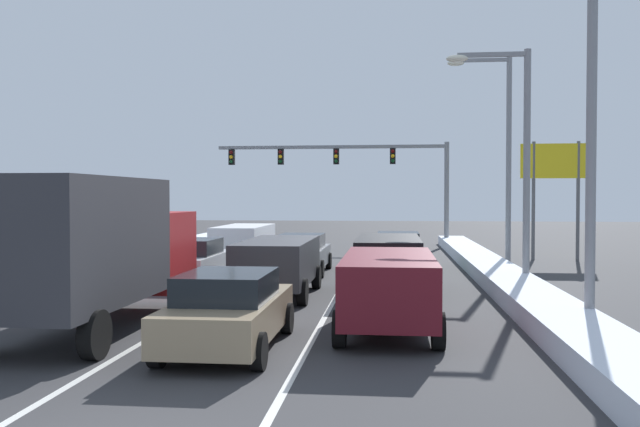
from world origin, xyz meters
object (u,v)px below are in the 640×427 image
suv_maroon_right_lane_nearest (389,285)px  sedan_silver_left_lane_second (193,261)px  suv_charcoal_center_lane_second (278,262)px  traffic_light_gantry (358,164)px  suv_black_right_lane_second (388,258)px  roadside_sign_right (556,174)px  sedan_tan_center_lane_nearest (229,310)px  street_lamp_right_far (500,142)px  sedan_gray_center_lane_third (302,253)px  sedan_green_right_lane_third (398,250)px  box_truck_left_lane_nearest (94,245)px  street_lamp_right_near (575,106)px  suv_white_left_lane_third (244,240)px  street_lamp_right_mid (515,145)px

suv_maroon_right_lane_nearest → sedan_silver_left_lane_second: suv_maroon_right_lane_nearest is taller
suv_charcoal_center_lane_second → sedan_silver_left_lane_second: bearing=141.9°
sedan_silver_left_lane_second → traffic_light_gantry: (4.75, 18.04, 4.12)m
suv_black_right_lane_second → roadside_sign_right: 13.53m
suv_black_right_lane_second → sedan_tan_center_lane_nearest: suv_black_right_lane_second is taller
sedan_silver_left_lane_second → street_lamp_right_far: size_ratio=0.51×
suv_charcoal_center_lane_second → sedan_gray_center_lane_third: 5.96m
sedan_green_right_lane_third → roadside_sign_right: roadside_sign_right is taller
box_truck_left_lane_nearest → street_lamp_right_far: size_ratio=0.82×
suv_charcoal_center_lane_second → street_lamp_right_near: street_lamp_right_near is taller
suv_black_right_lane_second → sedan_silver_left_lane_second: bearing=169.9°
suv_charcoal_center_lane_second → roadside_sign_right: (10.91, 12.25, 3.00)m
suv_black_right_lane_second → suv_white_left_lane_third: size_ratio=1.00×
sedan_gray_center_lane_third → traffic_light_gantry: traffic_light_gantry is taller
suv_maroon_right_lane_nearest → sedan_gray_center_lane_third: bearing=107.4°
box_truck_left_lane_nearest → street_lamp_right_far: street_lamp_right_far is taller
suv_maroon_right_lane_nearest → street_lamp_right_far: 15.20m
street_lamp_right_mid → suv_maroon_right_lane_nearest: bearing=-118.9°
suv_black_right_lane_second → sedan_gray_center_lane_third: size_ratio=1.09×
sedan_silver_left_lane_second → street_lamp_right_near: 13.53m
street_lamp_right_far → box_truck_left_lane_nearest: bearing=-127.0°
street_lamp_right_near → street_lamp_right_mid: bearing=90.6°
street_lamp_right_near → roadside_sign_right: size_ratio=1.50×
sedan_green_right_lane_third → sedan_silver_left_lane_second: same height
street_lamp_right_mid → suv_white_left_lane_third: bearing=145.9°
street_lamp_right_near → street_lamp_right_mid: (-0.07, 6.71, -0.33)m
suv_maroon_right_lane_nearest → suv_black_right_lane_second: 6.37m
suv_charcoal_center_lane_second → street_lamp_right_near: size_ratio=0.59×
sedan_green_right_lane_third → street_lamp_right_mid: bearing=-56.1°
sedan_green_right_lane_third → street_lamp_right_near: size_ratio=0.54×
sedan_silver_left_lane_second → street_lamp_right_near: street_lamp_right_near is taller
box_truck_left_lane_nearest → street_lamp_right_mid: street_lamp_right_mid is taller
street_lamp_right_mid → sedan_tan_center_lane_nearest: bearing=-127.4°
suv_white_left_lane_third → street_lamp_right_near: size_ratio=0.59×
suv_black_right_lane_second → suv_maroon_right_lane_nearest: bearing=-89.7°
sedan_green_right_lane_third → sedan_silver_left_lane_second: (-7.03, -5.01, 0.00)m
sedan_green_right_lane_third → suv_white_left_lane_third: suv_white_left_lane_third is taller
suv_black_right_lane_second → street_lamp_right_near: bearing=-55.5°
suv_white_left_lane_third → sedan_gray_center_lane_third: bearing=-47.9°
suv_black_right_lane_second → street_lamp_right_far: 9.76m
suv_charcoal_center_lane_second → traffic_light_gantry: 21.12m
sedan_gray_center_lane_third → sedan_silver_left_lane_second: (-3.32, -3.28, 0.00)m
box_truck_left_lane_nearest → sedan_silver_left_lane_second: (-0.29, 8.27, -1.14)m
suv_charcoal_center_lane_second → street_lamp_right_mid: (7.25, 2.29, 3.59)m
box_truck_left_lane_nearest → street_lamp_right_far: 18.57m
traffic_light_gantry → street_lamp_right_near: bearing=-76.6°
sedan_gray_center_lane_third → street_lamp_right_near: 13.42m
sedan_gray_center_lane_third → traffic_light_gantry: bearing=84.5°
box_truck_left_lane_nearest → street_lamp_right_near: bearing=6.4°
suv_black_right_lane_second → street_lamp_right_near: 8.18m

